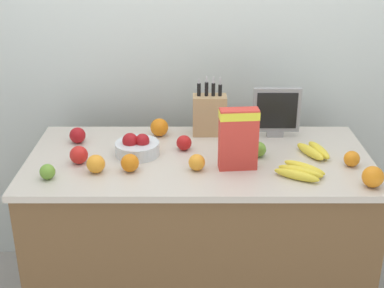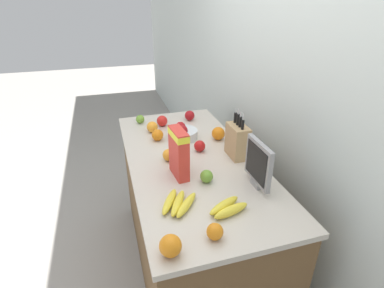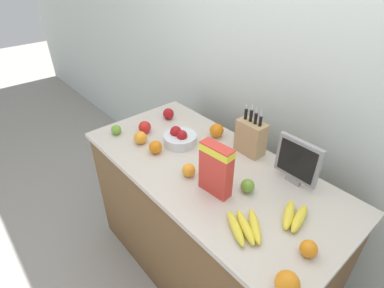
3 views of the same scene
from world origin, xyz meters
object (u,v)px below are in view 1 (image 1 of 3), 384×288
at_px(apple_rear, 183,143).
at_px(orange_front_left, 372,177).
at_px(knife_block, 209,114).
at_px(orange_front_right, 196,162).
at_px(apple_front, 258,149).
at_px(orange_by_cereal, 129,163).
at_px(banana_bunch_left, 300,171).
at_px(small_monitor, 276,111).
at_px(apple_by_knife_block, 77,135).
at_px(orange_near_bowl, 159,127).
at_px(orange_mid_right, 95,164).
at_px(orange_front_center, 351,159).
at_px(apple_rightmost, 78,155).
at_px(apple_near_bananas, 47,172).
at_px(fruit_bowl, 136,147).
at_px(banana_bunch_right, 314,151).
at_px(cereal_box, 238,136).

bearing_deg(apple_rear, orange_front_left, -25.43).
xyz_separation_m(knife_block, orange_front_right, (-0.07, -0.41, -0.07)).
height_order(apple_front, orange_by_cereal, orange_by_cereal).
distance_m(banana_bunch_left, apple_front, 0.25).
height_order(small_monitor, apple_by_knife_block, small_monitor).
height_order(apple_front, orange_front_right, orange_front_right).
height_order(orange_near_bowl, orange_mid_right, orange_near_bowl).
bearing_deg(orange_front_left, apple_rear, 154.57).
relative_size(knife_block, orange_mid_right, 3.76).
bearing_deg(orange_by_cereal, orange_front_center, 3.05).
bearing_deg(knife_block, apple_rightmost, -149.64).
bearing_deg(orange_front_center, apple_rear, 166.71).
height_order(apple_near_bananas, orange_front_left, orange_front_left).
height_order(knife_block, small_monitor, knife_block).
bearing_deg(orange_mid_right, small_monitor, 25.80).
xyz_separation_m(orange_front_right, orange_mid_right, (-0.43, -0.02, 0.00)).
relative_size(orange_mid_right, orange_front_center, 1.15).
xyz_separation_m(apple_front, orange_by_cereal, (-0.57, -0.15, 0.00)).
bearing_deg(orange_by_cereal, apple_rear, 44.60).
relative_size(fruit_bowl, banana_bunch_left, 0.89).
bearing_deg(banana_bunch_right, cereal_box, -159.82).
relative_size(cereal_box, orange_front_right, 3.76).
height_order(banana_bunch_right, apple_rear, apple_rear).
relative_size(small_monitor, orange_front_right, 3.47).
bearing_deg(orange_mid_right, orange_front_left, -6.43).
relative_size(fruit_bowl, apple_rear, 2.84).
distance_m(knife_block, small_monitor, 0.33).
distance_m(fruit_bowl, orange_front_center, 0.96).
relative_size(apple_near_bananas, orange_mid_right, 0.82).
bearing_deg(orange_front_left, apple_by_knife_block, 160.71).
relative_size(knife_block, apple_rightmost, 3.71).
distance_m(knife_block, apple_rear, 0.24).
bearing_deg(fruit_bowl, orange_by_cereal, -94.70).
xyz_separation_m(banana_bunch_right, orange_front_center, (0.14, -0.11, 0.01)).
height_order(orange_front_left, orange_mid_right, orange_front_left).
height_order(apple_rear, orange_by_cereal, orange_by_cereal).
bearing_deg(apple_by_knife_block, apple_near_bananas, -97.66).
bearing_deg(apple_rightmost, orange_mid_right, -45.24).
height_order(apple_rear, orange_front_right, same).
xyz_separation_m(apple_near_bananas, apple_front, (0.91, 0.23, 0.00)).
relative_size(orange_front_right, orange_by_cereal, 0.92).
bearing_deg(orange_near_bowl, orange_mid_right, -121.20).
relative_size(banana_bunch_right, orange_front_right, 2.84).
xyz_separation_m(apple_near_bananas, orange_front_left, (1.34, -0.07, 0.01)).
xyz_separation_m(small_monitor, apple_near_bananas, (-1.02, -0.46, -0.10)).
bearing_deg(banana_bunch_right, orange_near_bowl, 162.14).
bearing_deg(apple_front, fruit_bowl, 178.17).
relative_size(apple_by_knife_block, orange_by_cereal, 0.98).
height_order(apple_rear, apple_rightmost, apple_rightmost).
xyz_separation_m(cereal_box, apple_rear, (-0.24, 0.19, -0.11)).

